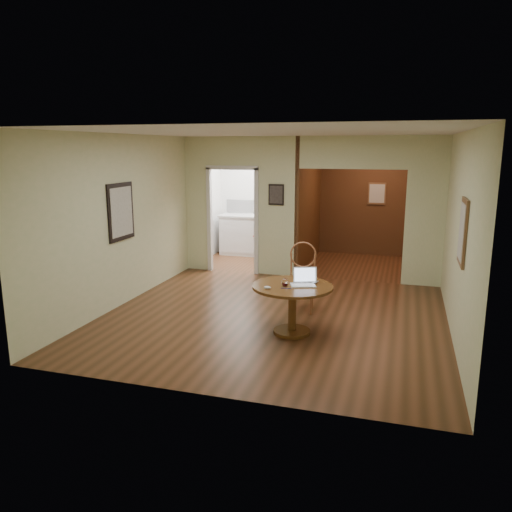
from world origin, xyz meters
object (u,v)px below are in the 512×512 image
(dining_table, at_px, (292,298))
(chair, at_px, (302,273))
(open_laptop, at_px, (304,280))
(closed_laptop, at_px, (305,282))

(dining_table, relative_size, chair, 1.02)
(open_laptop, xyz_separation_m, closed_laptop, (0.00, 0.08, -0.05))
(chair, bearing_deg, open_laptop, -83.36)
(dining_table, xyz_separation_m, chair, (-0.08, 1.03, 0.09))
(open_laptop, bearing_deg, chair, 82.60)
(chair, distance_m, closed_laptop, 0.90)
(dining_table, distance_m, chair, 1.04)
(open_laptop, bearing_deg, dining_table, -170.45)
(chair, bearing_deg, closed_laptop, -82.05)
(dining_table, distance_m, closed_laptop, 0.29)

